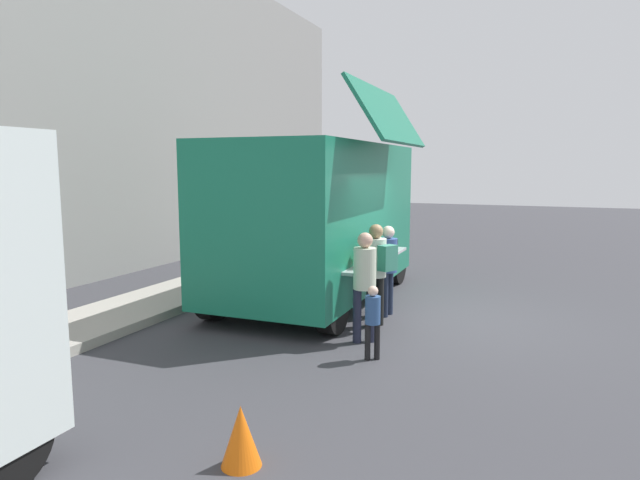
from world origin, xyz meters
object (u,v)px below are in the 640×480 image
object	(u,v)px
traffic_cone_orange	(241,436)
customer_front_ordering	(388,262)
child_near_queue	(373,316)
customer_rear_waiting	(365,277)
trash_bin	(301,241)
food_truck_main	(318,216)
customer_mid_with_backpack	(377,265)

from	to	relation	value
traffic_cone_orange	customer_front_ordering	bearing A→B (deg)	1.87
customer_front_ordering	child_near_queue	bearing A→B (deg)	109.25
customer_rear_waiting	child_near_queue	world-z (taller)	customer_rear_waiting
trash_bin	child_near_queue	xyz separation A→B (m)	(-7.11, -4.34, 0.11)
customer_rear_waiting	food_truck_main	bearing A→B (deg)	4.80
customer_mid_with_backpack	child_near_queue	xyz separation A→B (m)	(-1.51, -0.40, -0.42)
traffic_cone_orange	customer_rear_waiting	world-z (taller)	customer_rear_waiting
customer_rear_waiting	child_near_queue	bearing A→B (deg)	174.19
customer_mid_with_backpack	customer_rear_waiting	size ratio (longest dim) A/B	1.02
customer_front_ordering	child_near_queue	distance (m)	2.30
food_truck_main	customer_mid_with_backpack	bearing A→B (deg)	-131.18
food_truck_main	child_near_queue	size ratio (longest dim) A/B	5.36
traffic_cone_orange	customer_front_ordering	distance (m)	5.29
trash_bin	customer_rear_waiting	distance (m)	7.59
customer_mid_with_backpack	child_near_queue	distance (m)	1.62
customer_front_ordering	customer_rear_waiting	size ratio (longest dim) A/B	0.96
customer_front_ordering	customer_rear_waiting	xyz separation A→B (m)	(-1.56, -0.09, 0.04)
customer_rear_waiting	child_near_queue	xyz separation A→B (m)	(-0.67, -0.34, -0.38)
traffic_cone_orange	food_truck_main	bearing A→B (deg)	16.67
trash_bin	customer_rear_waiting	bearing A→B (deg)	-148.11
customer_front_ordering	customer_rear_waiting	world-z (taller)	customer_rear_waiting
food_truck_main	customer_front_ordering	xyz separation A→B (m)	(-0.65, -1.59, -0.70)
customer_rear_waiting	customer_mid_with_backpack	bearing A→B (deg)	-28.44
customer_front_ordering	traffic_cone_orange	bearing A→B (deg)	100.28
traffic_cone_orange	customer_mid_with_backpack	world-z (taller)	customer_mid_with_backpack
child_near_queue	trash_bin	bearing A→B (deg)	-3.92
traffic_cone_orange	customer_rear_waiting	bearing A→B (deg)	1.25
food_truck_main	customer_rear_waiting	bearing A→B (deg)	-143.66
traffic_cone_orange	child_near_queue	size ratio (longest dim) A/B	0.54
food_truck_main	customer_front_ordering	distance (m)	1.86
customer_mid_with_backpack	customer_rear_waiting	bearing A→B (deg)	121.36
trash_bin	child_near_queue	bearing A→B (deg)	-148.59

